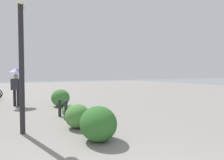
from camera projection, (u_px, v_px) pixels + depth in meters
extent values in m
cylinder|color=#232328|center=(22.00, 69.00, 5.04)|extent=(0.14, 0.14, 3.76)
cylinder|color=#232328|center=(20.00, 6.00, 4.98)|extent=(0.70, 0.06, 0.06)
sphere|color=#EAEACC|center=(20.00, 7.00, 5.29)|extent=(0.28, 0.28, 0.28)
cylinder|color=black|center=(18.00, 98.00, 9.41)|extent=(0.14, 0.14, 0.90)
cylinder|color=black|center=(15.00, 98.00, 9.43)|extent=(0.14, 0.14, 0.90)
cube|color=#2D2D38|center=(16.00, 84.00, 9.40)|extent=(0.42, 0.47, 0.60)
sphere|color=tan|center=(16.00, 76.00, 9.38)|extent=(0.22, 0.22, 0.22)
cylinder|color=#2D2D38|center=(21.00, 85.00, 9.37)|extent=(0.10, 0.10, 0.58)
cylinder|color=#2D2D38|center=(12.00, 85.00, 9.42)|extent=(0.10, 0.10, 0.58)
cone|color=navy|center=(16.00, 70.00, 9.37)|extent=(1.00, 1.00, 0.22)
cylinder|color=gray|center=(16.00, 78.00, 9.38)|extent=(0.02, 0.02, 0.80)
cylinder|color=#232328|center=(66.00, 112.00, 6.58)|extent=(0.12, 0.12, 0.64)
sphere|color=#232328|center=(66.00, 102.00, 6.57)|extent=(0.13, 0.13, 0.13)
cylinder|color=#232328|center=(60.00, 109.00, 7.15)|extent=(0.12, 0.12, 0.60)
sphere|color=#232328|center=(60.00, 101.00, 7.14)|extent=(0.13, 0.13, 0.13)
ellipsoid|color=#2D6628|center=(98.00, 123.00, 4.55)|extent=(1.06, 0.95, 0.90)
ellipsoid|color=#477F38|center=(69.00, 111.00, 6.98)|extent=(0.60, 0.54, 0.51)
ellipsoid|color=#477F38|center=(78.00, 116.00, 5.66)|extent=(0.89, 0.80, 0.75)
ellipsoid|color=#387533|center=(60.00, 98.00, 9.40)|extent=(1.06, 0.96, 0.90)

